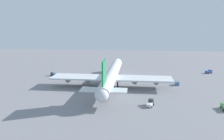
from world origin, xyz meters
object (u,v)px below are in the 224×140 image
(cargo_airplane, at_px, (112,75))
(safety_cone_nose, at_px, (111,71))
(fuel_truck, at_px, (54,74))
(maintenance_van, at_px, (209,72))
(baggage_tug, at_px, (150,103))
(safety_cone_tail, at_px, (95,108))
(cargo_container_fore, at_px, (177,83))

(cargo_airplane, distance_m, safety_cone_nose, 33.92)
(fuel_truck, bearing_deg, cargo_airplane, -115.25)
(fuel_truck, xyz_separation_m, safety_cone_nose, (15.51, -33.81, -0.60))
(maintenance_van, relative_size, fuel_truck, 1.20)
(baggage_tug, relative_size, safety_cone_nose, 6.24)
(cargo_airplane, distance_m, fuel_truck, 41.94)
(cargo_airplane, relative_size, fuel_truck, 18.16)
(cargo_airplane, bearing_deg, safety_cone_tail, 174.49)
(cargo_airplane, height_order, baggage_tug, cargo_airplane)
(maintenance_van, bearing_deg, cargo_container_fore, 140.53)
(baggage_tug, xyz_separation_m, safety_cone_tail, (-5.18, 21.17, -0.86))
(cargo_airplane, distance_m, safety_cone_tail, 32.67)
(fuel_truck, relative_size, cargo_container_fore, 1.32)
(fuel_truck, xyz_separation_m, safety_cone_tail, (-49.87, -34.60, -0.70))
(fuel_truck, relative_size, safety_cone_tail, 6.60)
(baggage_tug, bearing_deg, cargo_container_fore, -26.55)
(cargo_airplane, xyz_separation_m, baggage_tug, (-26.90, -18.07, -4.45))
(baggage_tug, relative_size, safety_cone_tail, 8.12)
(maintenance_van, xyz_separation_m, fuel_truck, (-17.04, 96.44, -0.07))
(cargo_airplane, height_order, cargo_container_fore, cargo_airplane)
(maintenance_van, height_order, safety_cone_tail, maintenance_van)
(cargo_airplane, xyz_separation_m, safety_cone_tail, (-32.08, 3.10, -5.31))
(fuel_truck, relative_size, safety_cone_nose, 5.07)
(cargo_container_fore, xyz_separation_m, safety_cone_nose, (28.81, 37.64, -0.50))
(cargo_airplane, bearing_deg, maintenance_van, -59.34)
(maintenance_van, xyz_separation_m, safety_cone_nose, (-1.54, 62.63, -0.67))
(maintenance_van, height_order, fuel_truck, fuel_truck)
(baggage_tug, relative_size, fuel_truck, 1.23)
(safety_cone_tail, bearing_deg, safety_cone_nose, 0.69)
(safety_cone_nose, bearing_deg, cargo_airplane, -173.34)
(fuel_truck, bearing_deg, cargo_container_fore, -100.54)
(maintenance_van, height_order, safety_cone_nose, maintenance_van)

